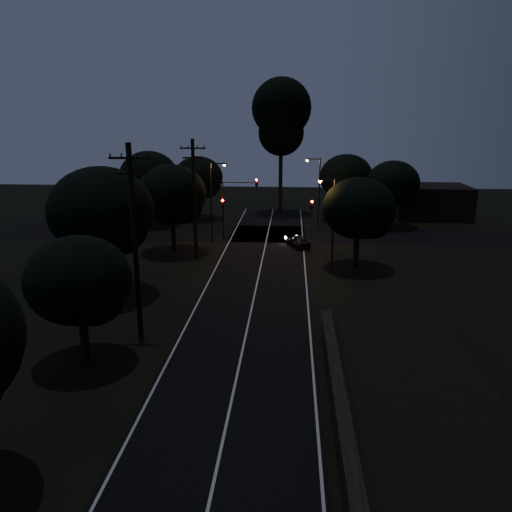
{
  "coord_description": "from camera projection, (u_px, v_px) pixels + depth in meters",
  "views": [
    {
      "loc": [
        2.51,
        -10.89,
        12.26
      ],
      "look_at": [
        0.0,
        24.0,
        2.5
      ],
      "focal_mm": 35.0,
      "sensor_mm": 36.0,
      "label": 1
    }
  ],
  "objects": [
    {
      "name": "tall_pine",
      "position": [
        281.0,
        116.0,
        63.37
      ],
      "size": [
        7.56,
        7.56,
        17.18
      ],
      "color": "black",
      "rests_on": "ground"
    },
    {
      "name": "tree_left_c",
      "position": [
        104.0,
        214.0,
        34.05
      ],
      "size": [
        7.21,
        7.21,
        9.1
      ],
      "color": "black",
      "rests_on": "ground"
    },
    {
      "name": "tree_right_a",
      "position": [
        361.0,
        210.0,
        40.74
      ],
      "size": [
        5.98,
        5.98,
        7.6
      ],
      "color": "black",
      "rests_on": "ground"
    },
    {
      "name": "utility_pole_far",
      "position": [
        194.0,
        197.0,
        43.61
      ],
      "size": [
        2.2,
        0.3,
        10.5
      ],
      "color": "black",
      "rests_on": "ground"
    },
    {
      "name": "tree_far_ne",
      "position": [
        348.0,
        178.0,
        59.8
      ],
      "size": [
        6.36,
        6.36,
        8.04
      ],
      "color": "black",
      "rests_on": "ground"
    },
    {
      "name": "tree_left_d",
      "position": [
        174.0,
        196.0,
        45.62
      ],
      "size": [
        6.43,
        6.43,
        8.16
      ],
      "color": "black",
      "rests_on": "ground"
    },
    {
      "name": "signal_mast",
      "position": [
        239.0,
        197.0,
        51.38
      ],
      "size": [
        3.7,
        0.35,
        6.25
      ],
      "color": "black",
      "rests_on": "ground"
    },
    {
      "name": "signal_right",
      "position": [
        312.0,
        212.0,
        51.26
      ],
      "size": [
        0.28,
        0.35,
        4.1
      ],
      "color": "black",
      "rests_on": "ground"
    },
    {
      "name": "road_surface",
      "position": [
        262.0,
        262.0,
        43.82
      ],
      "size": [
        60.0,
        70.0,
        0.03
      ],
      "color": "black",
      "rests_on": "ground"
    },
    {
      "name": "building_right",
      "position": [
        430.0,
        201.0,
        62.92
      ],
      "size": [
        9.0,
        7.0,
        4.0
      ],
      "primitive_type": "cube",
      "color": "black",
      "rests_on": "ground"
    },
    {
      "name": "utility_pole_mid",
      "position": [
        135.0,
        241.0,
        27.21
      ],
      "size": [
        2.2,
        0.3,
        11.0
      ],
      "color": "black",
      "rests_on": "ground"
    },
    {
      "name": "tree_far_nw",
      "position": [
        200.0,
        179.0,
        61.12
      ],
      "size": [
        6.07,
        6.07,
        7.69
      ],
      "color": "black",
      "rests_on": "ground"
    },
    {
      "name": "car",
      "position": [
        298.0,
        241.0,
        48.71
      ],
      "size": [
        2.73,
        3.81,
        1.21
      ],
      "primitive_type": "imported",
      "rotation": [
        0.0,
        0.0,
        3.56
      ],
      "color": "black",
      "rests_on": "ground"
    },
    {
      "name": "tree_far_e",
      "position": [
        395.0,
        184.0,
        56.67
      ],
      "size": [
        5.96,
        5.96,
        7.56
      ],
      "color": "black",
      "rests_on": "ground"
    },
    {
      "name": "streetlight_a",
      "position": [
        213.0,
        197.0,
        49.56
      ],
      "size": [
        1.66,
        0.26,
        8.0
      ],
      "color": "black",
      "rests_on": "ground"
    },
    {
      "name": "streetlight_c",
      "position": [
        332.0,
        216.0,
        41.18
      ],
      "size": [
        1.46,
        0.26,
        7.5
      ],
      "color": "black",
      "rests_on": "ground"
    },
    {
      "name": "retaining_wall",
      "position": [
        448.0,
        491.0,
        16.11
      ],
      "size": [
        6.93,
        26.0,
        1.6
      ],
      "color": "black",
      "rests_on": "ground"
    },
    {
      "name": "tree_left_b",
      "position": [
        82.0,
        283.0,
        24.73
      ],
      "size": [
        5.25,
        5.25,
        6.67
      ],
      "color": "black",
      "rests_on": "ground"
    },
    {
      "name": "streetlight_b",
      "position": [
        317.0,
        189.0,
        54.59
      ],
      "size": [
        1.66,
        0.26,
        8.0
      ],
      "color": "black",
      "rests_on": "ground"
    },
    {
      "name": "building_left",
      "position": [
        118.0,
        197.0,
        64.68
      ],
      "size": [
        10.0,
        8.0,
        4.4
      ],
      "primitive_type": "cube",
      "color": "black",
      "rests_on": "ground"
    },
    {
      "name": "signal_left",
      "position": [
        223.0,
        211.0,
        51.9
      ],
      "size": [
        0.28,
        0.35,
        4.1
      ],
      "color": "black",
      "rests_on": "ground"
    },
    {
      "name": "tree_far_w",
      "position": [
        151.0,
        177.0,
        57.45
      ],
      "size": [
        6.72,
        6.72,
        8.56
      ],
      "color": "black",
      "rests_on": "ground"
    }
  ]
}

